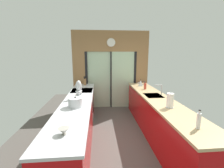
% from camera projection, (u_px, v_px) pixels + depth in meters
% --- Properties ---
extents(ground_plane, '(5.04, 7.60, 0.02)m').
position_uv_depth(ground_plane, '(117.00, 131.00, 3.90)').
color(ground_plane, '#4C4742').
extents(back_wall_unit, '(2.64, 0.12, 2.70)m').
position_uv_depth(back_wall_unit, '(111.00, 65.00, 5.36)').
color(back_wall_unit, olive).
rests_on(back_wall_unit, ground_plane).
extents(left_counter_run, '(0.62, 3.80, 0.92)m').
position_uv_depth(left_counter_run, '(77.00, 123.00, 3.27)').
color(left_counter_run, '#AD0C0F').
rests_on(left_counter_run, ground_plane).
extents(right_counter_run, '(0.62, 3.80, 0.92)m').
position_uv_depth(right_counter_run, '(157.00, 117.00, 3.60)').
color(right_counter_run, '#AD0C0F').
rests_on(right_counter_run, ground_plane).
extents(sink_faucet, '(0.19, 0.02, 0.26)m').
position_uv_depth(sink_faucet, '(160.00, 88.00, 3.73)').
color(sink_faucet, '#B7BABC').
rests_on(sink_faucet, right_counter_run).
extents(oven_range, '(0.60, 0.60, 0.92)m').
position_uv_depth(oven_range, '(83.00, 106.00, 4.36)').
color(oven_range, '#B7BABC').
rests_on(oven_range, ground_plane).
extents(mixing_bowl, '(0.15, 0.15, 0.09)m').
position_uv_depth(mixing_bowl, '(64.00, 131.00, 1.92)').
color(mixing_bowl, gray).
rests_on(mixing_bowl, left_counter_run).
extents(knife_block, '(0.08, 0.14, 0.29)m').
position_uv_depth(knife_block, '(85.00, 82.00, 5.01)').
color(knife_block, brown).
rests_on(knife_block, left_counter_run).
extents(stand_mixer, '(0.17, 0.27, 0.42)m').
position_uv_depth(stand_mixer, '(79.00, 92.00, 3.45)').
color(stand_mixer, '#B7BABC').
rests_on(stand_mixer, left_counter_run).
extents(stock_pot, '(0.28, 0.28, 0.21)m').
position_uv_depth(stock_pot, '(75.00, 102.00, 2.91)').
color(stock_pot, '#B7BABC').
rests_on(stock_pot, left_counter_run).
extents(kettle, '(0.24, 0.15, 0.21)m').
position_uv_depth(kettle, '(141.00, 83.00, 4.86)').
color(kettle, '#B7BABC').
rests_on(kettle, right_counter_run).
extents(soap_bottle_near, '(0.06, 0.06, 0.27)m').
position_uv_depth(soap_bottle_near, '(199.00, 121.00, 2.06)').
color(soap_bottle_near, silver).
rests_on(soap_bottle_near, right_counter_run).
extents(soap_bottle_far, '(0.07, 0.07, 0.21)m').
position_uv_depth(soap_bottle_far, '(145.00, 86.00, 4.39)').
color(soap_bottle_far, '#B23D2D').
rests_on(soap_bottle_far, right_counter_run).
extents(paper_towel_roll, '(0.15, 0.15, 0.30)m').
position_uv_depth(paper_towel_roll, '(170.00, 101.00, 2.87)').
color(paper_towel_roll, '#B7BABC').
rests_on(paper_towel_roll, right_counter_run).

